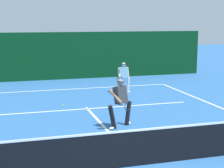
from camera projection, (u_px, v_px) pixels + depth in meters
ground_plane at (140, 165)px, 9.12m from camera, size 80.00×80.00×0.00m
court_line_baseline_far at (69, 89)px, 19.18m from camera, size 10.84×0.10×0.01m
court_line_service at (87, 109)px, 14.95m from camera, size 8.83×0.10×0.01m
court_line_centre at (106, 129)px, 12.14m from camera, size 0.10×6.40×0.01m
tennis_net at (140, 147)px, 9.03m from camera, size 11.87×0.09×1.10m
player_near at (121, 101)px, 12.25m from camera, size 1.05×1.07×1.68m
player_far at (123, 76)px, 18.08m from camera, size 0.89×0.86×1.55m
tennis_ball at (63, 105)px, 15.39m from camera, size 0.07×0.07×0.07m
back_fence_windscreen at (60, 56)px, 22.12m from camera, size 18.89×0.12×2.91m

